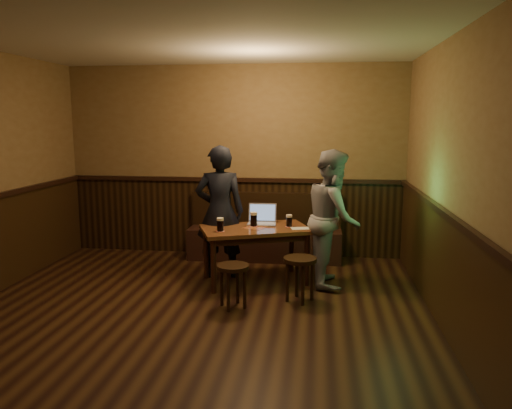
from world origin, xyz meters
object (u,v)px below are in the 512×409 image
Objects in this scene: stool_left at (233,273)px; pint_left at (220,225)px; bench at (265,238)px; pub_table at (255,235)px; stool_right at (300,266)px; person_suit at (220,212)px; laptop at (262,219)px; pint_right at (289,221)px; person_grey at (333,218)px; pint_mid at (254,219)px.

stool_left is 0.78m from pint_left.
bench reaches higher than pub_table.
stool_left is at bearing -67.39° from pint_left.
bench reaches higher than stool_right.
person_suit is at bearing 101.79° from pint_left.
pub_table is 4.04× the size of laptop.
person_suit reaches higher than pint_right.
person_grey is (0.95, 0.05, 0.23)m from pub_table.
person_suit is (-0.35, 1.06, 0.47)m from stool_left.
pint_left reaches higher than stool_left.
bench is 1.16m from pint_right.
laptop is at bearing 80.85° from stool_left.
stool_right reaches higher than stool_left.
person_suit is (-0.48, -0.91, 0.54)m from bench.
pint_left is at bearing -132.85° from laptop.
pub_table is 0.56m from person_suit.
pint_mid is 0.11× the size of person_grey.
pint_right reaches higher than stool_right.
bench is at bearing 86.40° from stool_left.
pint_mid is (-0.03, 0.07, 0.18)m from pub_table.
stool_left is at bearing -158.21° from stool_right.
pint_mid reaches higher than pint_right.
stool_right is at bearing -67.86° from pub_table.
laptop is (0.06, 0.24, 0.16)m from pub_table.
pint_right is 0.38m from laptop.
pint_right reaches higher than pub_table.
person_suit is at bearing 138.84° from pub_table.
person_suit is (-0.48, 0.17, 0.25)m from pub_table.
pint_mid reaches higher than pub_table.
bench reaches higher than pint_mid.
pint_right is at bearing -7.89° from pub_table.
pint_mid is at bearing 131.72° from stool_right.
bench is at bearing 112.67° from pint_right.
pub_table is 0.89× the size of person_grey.
pub_table is 0.87× the size of person_suit.
pint_mid reaches higher than stool_right.
stool_left is at bearing -93.60° from bench.
person_grey is at bearing -18.20° from pub_table.
stool_right is 0.99m from pint_mid.
stool_left is 2.84× the size of pint_left.
stool_left is at bearing -100.74° from laptop.
stool_right is (0.58, -1.69, 0.09)m from bench.
stool_right is at bearing -48.28° from pint_mid.
person_grey is at bearing -47.35° from bench.
bench is 0.96m from laptop.
pint_right is 0.89m from person_suit.
pint_mid is at bearing 86.37° from person_grey.
pint_left is (-0.26, 0.62, 0.40)m from stool_left.
person_grey is (0.95, -1.03, 0.52)m from bench.
pint_left is 0.10× the size of person_grey.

